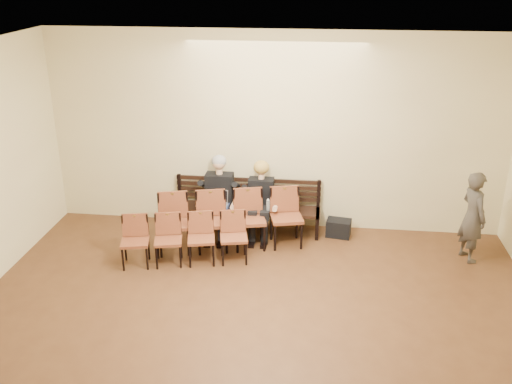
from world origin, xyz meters
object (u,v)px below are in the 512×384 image
Objects in this scene: seated_woman at (261,202)px; seated_man at (219,195)px; water_bottle at (268,212)px; chair_row_front at (231,221)px; laptop at (217,207)px; chair_row_back at (185,240)px; bench at (247,219)px; bag at (339,228)px; passerby at (474,210)px.

seated_man is at bearing 180.00° from seated_woman.
chair_row_front is (-0.59, -0.32, -0.06)m from water_bottle.
chair_row_back is (-0.35, -0.95, -0.17)m from laptop.
bench is at bearing 61.25° from chair_row_front.
laptop reaches higher than bag.
laptop is at bearing -163.86° from seated_woman.
seated_woman is 0.72m from chair_row_front.
passerby is (3.45, -0.48, 0.24)m from seated_woman.
seated_woman is at bearing -24.60° from bench.
laptop is (0.00, -0.21, -0.14)m from seated_man.
water_bottle is (0.42, -0.36, 0.33)m from bench.
seated_woman is 0.29m from water_bottle.
chair_row_back is (-0.35, -1.16, -0.31)m from seated_man.
laptop is 1.66× the size of water_bottle.
laptop is 0.20× the size of passerby.
laptop is 4.21m from passerby.
seated_woman is at bearing 61.08° from passerby.
chair_row_front reaches higher than laptop.
seated_man reaches higher than bag.
bench is 6.24× the size of bag.
chair_row_back is (-0.65, -0.60, -0.09)m from chair_row_front.
seated_man reaches higher than laptop.
water_bottle is 0.12× the size of passerby.
seated_man is 0.67m from chair_row_front.
laptop is 2.18m from bag.
seated_man is 0.74m from seated_woman.
water_bottle reaches higher than bag.
chair_row_back is (-1.08, -1.16, -0.22)m from seated_woman.
chair_row_back is at bearing -106.69° from seated_man.
laptop is at bearing 117.00° from chair_row_front.
bench is 0.68m from laptop.
bag is 0.24× the size of passerby.
chair_row_back is at bearing -152.93° from bag.
chair_row_front is at bearing 30.91° from chair_row_back.
seated_woman is (0.74, 0.00, -0.09)m from seated_man.
chair_row_front is 1.21× the size of chair_row_back.
seated_man reaches higher than chair_row_front.
bag is (2.11, 0.31, -0.42)m from laptop.
seated_woman is at bearing 37.61° from chair_row_front.
chair_row_front is 0.89m from chair_row_back.
passerby reaches higher than bag.
water_bottle is (0.89, -0.03, -0.02)m from laptop.
chair_row_front reaches higher than chair_row_back.
water_bottle is at bearing -40.71° from bench.
chair_row_front is at bearing -60.72° from laptop.
bag is at bearing -0.78° from bench.
bag is (1.22, 0.34, -0.40)m from water_bottle.
passerby is at bearing -12.92° from chair_row_front.
passerby is at bearing -9.18° from bench.
chair_row_back is (-2.46, -1.26, 0.26)m from bag.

